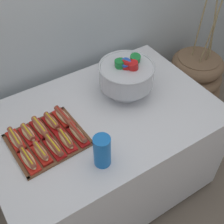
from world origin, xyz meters
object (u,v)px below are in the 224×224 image
floor_vase (192,88)px  cup_stack (102,151)px  hot_dog_0 (28,159)px  hot_dog_5 (16,139)px  hot_dog_7 (40,128)px  hot_dog_8 (52,122)px  hot_dog_9 (63,117)px  serving_tray (48,140)px  hot_dog_2 (54,146)px  hot_dog_3 (66,140)px  hot_dog_4 (77,133)px  hot_dog_6 (28,133)px  buffet_table (103,151)px  hot_dog_1 (41,152)px  punch_bowl (127,74)px

floor_vase → cup_stack: 1.50m
hot_dog_0 → hot_dog_5: bearing=92.9°
hot_dog_5 → hot_dog_7: (0.15, 0.01, 0.00)m
hot_dog_8 → hot_dog_7: bearing=-177.1°
hot_dog_5 → hot_dog_9: size_ratio=1.02×
serving_tray → hot_dog_5: size_ratio=2.31×
hot_dog_2 → cup_stack: size_ratio=0.96×
floor_vase → hot_dog_7: 1.56m
cup_stack → hot_dog_5: bearing=132.5°
hot_dog_2 → hot_dog_3: size_ratio=1.09×
serving_tray → cup_stack: size_ratio=2.20×
hot_dog_4 → hot_dog_7: bearing=135.2°
hot_dog_6 → hot_dog_8: size_ratio=0.98×
hot_dog_7 → hot_dog_8: bearing=2.9°
buffet_table → floor_vase: (1.10, 0.24, -0.10)m
floor_vase → hot_dog_8: floor_vase is taller
hot_dog_7 → hot_dog_5: bearing=-177.1°
buffet_table → hot_dog_4: bearing=-158.5°
hot_dog_2 → hot_dog_5: size_ratio=1.01×
hot_dog_1 → hot_dog_9: bearing=39.1°
hot_dog_3 → hot_dog_6: hot_dog_3 is taller
hot_dog_0 → hot_dog_8: (0.22, 0.18, 0.00)m
floor_vase → hot_dog_6: 1.63m
buffet_table → hot_dog_5: hot_dog_5 is taller
hot_dog_9 → hot_dog_5: bearing=-177.1°
hot_dog_0 → hot_dog_5: 0.17m
cup_stack → hot_dog_1: bearing=140.7°
floor_vase → hot_dog_4: (-1.31, -0.32, 0.50)m
hot_dog_2 → hot_dog_7: hot_dog_7 is taller
hot_dog_8 → punch_bowl: 0.55m
serving_tray → hot_dog_0: hot_dog_0 is taller
hot_dog_1 → punch_bowl: (0.68, 0.19, 0.12)m
buffet_table → hot_dog_0: hot_dog_0 is taller
buffet_table → hot_dog_8: 0.51m
serving_tray → hot_dog_2: hot_dog_2 is taller
hot_dog_5 → cup_stack: bearing=-47.5°
floor_vase → cup_stack: bearing=-157.0°
buffet_table → floor_vase: bearing=12.2°
buffet_table → hot_dog_2: 0.55m
hot_dog_4 → hot_dog_5: (-0.31, 0.15, -0.00)m
hot_dog_1 → hot_dog_5: hot_dog_1 is taller
serving_tray → punch_bowl: (0.61, 0.10, 0.15)m
buffet_table → floor_vase: 1.13m
floor_vase → hot_dog_8: size_ratio=7.73×
hot_dog_0 → hot_dog_7: 0.22m
serving_tray → hot_dog_3: 0.12m
buffet_table → cup_stack: (-0.18, -0.30, 0.47)m
hot_dog_0 → hot_dog_1: (0.07, 0.00, 0.00)m
hot_dog_0 → punch_bowl: bearing=14.1°
hot_dog_6 → cup_stack: size_ratio=0.82×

